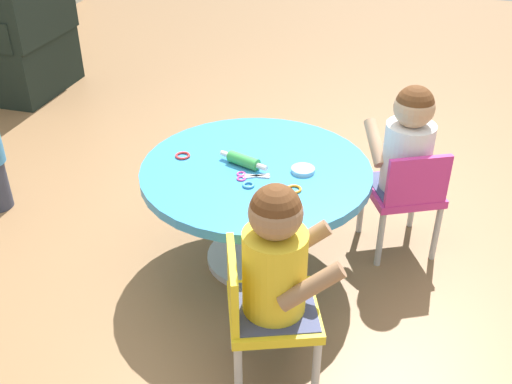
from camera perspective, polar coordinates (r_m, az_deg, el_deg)
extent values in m
plane|color=olive|center=(2.77, 0.00, -6.34)|extent=(10.00, 10.00, 0.00)
cylinder|color=silver|center=(2.76, 0.00, -6.10)|extent=(0.44, 0.44, 0.03)
cylinder|color=silver|center=(2.64, 0.00, -2.58)|extent=(0.12, 0.12, 0.44)
cylinder|color=#338CD1|center=(2.51, 0.00, 1.94)|extent=(0.96, 0.96, 0.04)
cylinder|color=#B7B7BC|center=(2.12, 5.67, -16.40)|extent=(0.03, 0.03, 0.28)
cylinder|color=#B7B7BC|center=(2.29, 4.52, -11.58)|extent=(0.03, 0.03, 0.28)
cylinder|color=#B7B7BC|center=(2.09, -1.67, -16.95)|extent=(0.03, 0.03, 0.28)
cylinder|color=#B7B7BC|center=(2.27, -2.11, -12.01)|extent=(0.03, 0.03, 0.28)
cube|color=yellow|center=(2.08, 1.67, -11.14)|extent=(0.38, 0.38, 0.04)
cube|color=yellow|center=(1.98, -2.20, -8.69)|extent=(0.26, 0.11, 0.22)
cube|color=#3F4772|center=(2.08, 1.67, -11.10)|extent=(0.34, 0.35, 0.04)
cylinder|color=yellow|center=(1.96, 1.75, -7.48)|extent=(0.21, 0.21, 0.30)
sphere|color=#997051|center=(1.83, 1.86, -2.00)|extent=(0.17, 0.17, 0.17)
sphere|color=#593319|center=(1.82, 1.87, -1.67)|extent=(0.16, 0.16, 0.16)
cylinder|color=#997051|center=(1.88, 5.22, -8.85)|extent=(0.12, 0.22, 0.17)
cylinder|color=#997051|center=(2.05, 4.19, -4.83)|extent=(0.12, 0.22, 0.17)
cylinder|color=#B7B7BC|center=(3.00, 14.55, -0.88)|extent=(0.03, 0.03, 0.28)
cylinder|color=#B7B7BC|center=(2.91, 9.85, -1.38)|extent=(0.03, 0.03, 0.28)
cylinder|color=#B7B7BC|center=(2.81, 16.57, -3.71)|extent=(0.03, 0.03, 0.28)
cylinder|color=#B7B7BC|center=(2.71, 11.59, -4.36)|extent=(0.03, 0.03, 0.28)
cube|color=#CC338C|center=(2.77, 13.55, 0.16)|extent=(0.40, 0.40, 0.04)
cube|color=#CC338C|center=(2.60, 14.99, 1.01)|extent=(0.13, 0.26, 0.22)
cube|color=#3F4772|center=(2.77, 13.55, 0.20)|extent=(0.36, 0.35, 0.04)
cylinder|color=white|center=(2.68, 14.00, 3.28)|extent=(0.21, 0.21, 0.30)
sphere|color=tan|center=(2.59, 14.65, 7.68)|extent=(0.17, 0.17, 0.17)
sphere|color=#593319|center=(2.58, 14.69, 7.94)|extent=(0.16, 0.16, 0.16)
cylinder|color=tan|center=(2.80, 15.38, 4.85)|extent=(0.22, 0.14, 0.17)
cylinder|color=tan|center=(2.71, 11.14, 4.57)|extent=(0.22, 0.14, 0.17)
cube|color=black|center=(4.78, -21.90, 11.25)|extent=(0.71, 0.71, 0.40)
cube|color=black|center=(4.49, -19.91, 16.16)|extent=(0.70, 0.17, 0.45)
cube|color=black|center=(4.92, -20.61, 15.79)|extent=(0.13, 0.60, 0.20)
cylinder|color=green|center=(2.50, -1.18, 2.98)|extent=(0.10, 0.15, 0.05)
cylinder|color=white|center=(2.55, -2.86, 3.56)|extent=(0.04, 0.05, 0.02)
cylinder|color=white|center=(2.45, 0.55, 2.36)|extent=(0.04, 0.05, 0.02)
cube|color=silver|center=(2.43, 0.02, 1.50)|extent=(0.06, 0.10, 0.01)
cube|color=silver|center=(2.43, 0.02, 1.50)|extent=(0.02, 0.11, 0.01)
torus|color=#D83F99|center=(2.41, -1.39, 1.26)|extent=(0.05, 0.05, 0.01)
torus|color=#D83F99|center=(2.44, -1.40, 1.70)|extent=(0.05, 0.05, 0.01)
cylinder|color=#8CCCF2|center=(2.47, 4.44, 2.09)|extent=(0.10, 0.10, 0.02)
torus|color=orange|center=(2.35, 3.60, 0.27)|extent=(0.06, 0.06, 0.01)
torus|color=#3F99D8|center=(2.37, -0.72, 0.66)|extent=(0.05, 0.05, 0.01)
torus|color=red|center=(2.59, -6.91, 3.42)|extent=(0.06, 0.06, 0.01)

